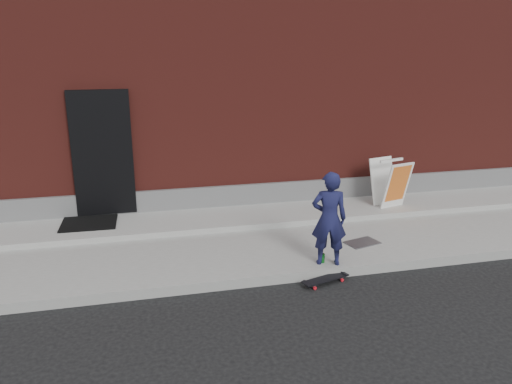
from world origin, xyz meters
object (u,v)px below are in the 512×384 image
object	(u,v)px
skateboard	(325,279)
pizza_sign	(391,183)
soda_can	(322,258)
child	(329,219)

from	to	relation	value
skateboard	pizza_sign	xyz separation A→B (m)	(2.21, 2.36, 0.65)
skateboard	soda_can	size ratio (longest dim) A/B	5.33
skateboard	soda_can	xyz separation A→B (m)	(0.09, 0.38, 0.15)
soda_can	skateboard	bearing A→B (deg)	-103.24
pizza_sign	soda_can	xyz separation A→B (m)	(-2.12, -1.98, -0.49)
skateboard	child	bearing A→B (deg)	65.62
soda_can	child	bearing A→B (deg)	-40.72
pizza_sign	soda_can	bearing A→B (deg)	-136.89
pizza_sign	soda_can	distance (m)	2.95
child	soda_can	distance (m)	0.64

